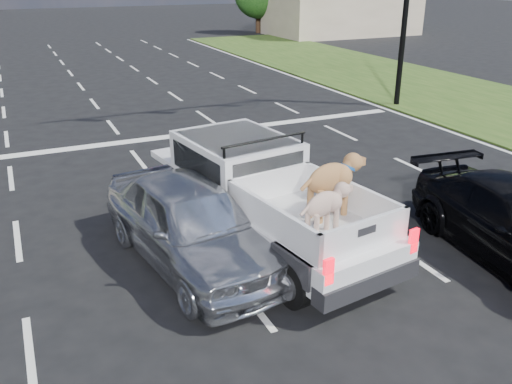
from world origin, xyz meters
TOP-DOWN VIEW (x-y plane):
  - ground at (0.00, 0.00)m, footprint 160.00×160.00m
  - road_markings at (0.00, 6.56)m, footprint 17.75×60.00m
  - building_right at (22.00, 34.00)m, footprint 12.00×7.00m
  - pickup_truck at (-0.50, 1.90)m, footprint 2.88×6.03m
  - silver_sedan at (-2.20, 1.63)m, footprint 2.68×5.12m

SIDE VIEW (x-z plane):
  - ground at x=0.00m, z-range 0.00..0.00m
  - road_markings at x=0.00m, z-range 0.00..0.01m
  - silver_sedan at x=-2.20m, z-range 0.00..1.66m
  - pickup_truck at x=-0.50m, z-range -0.07..2.10m
  - building_right at x=22.00m, z-range 0.00..3.60m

